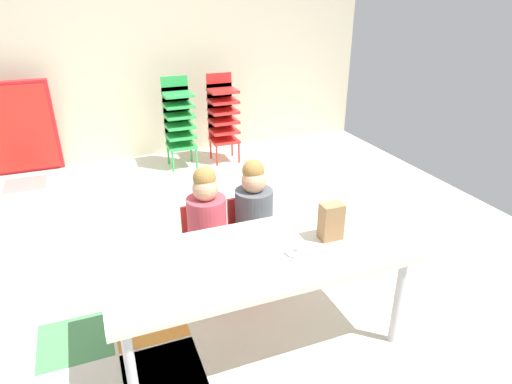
{
  "coord_description": "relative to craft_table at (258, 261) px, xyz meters",
  "views": [
    {
      "loc": [
        -0.64,
        -2.78,
        1.95
      ],
      "look_at": [
        0.22,
        -0.6,
        0.86
      ],
      "focal_mm": 31.17,
      "sensor_mm": 36.0,
      "label": 1
    }
  ],
  "objects": [
    {
      "name": "ground_plane",
      "position": [
        -0.14,
        0.85,
        -0.57
      ],
      "size": [
        5.87,
        5.45,
        0.02
      ],
      "color": "silver"
    },
    {
      "name": "back_wall",
      "position": [
        -0.13,
        3.57,
        0.67
      ],
      "size": [
        5.87,
        0.1,
        2.47
      ],
      "primitive_type": "cube",
      "color": "beige",
      "rests_on": "ground_plane"
    },
    {
      "name": "craft_table",
      "position": [
        0.0,
        0.0,
        0.0
      ],
      "size": [
        1.67,
        0.74,
        0.61
      ],
      "color": "beige",
      "rests_on": "ground_plane"
    },
    {
      "name": "seated_child_near_camera",
      "position": [
        -0.13,
        0.6,
        -0.01
      ],
      "size": [
        0.34,
        0.34,
        0.92
      ],
      "color": "red",
      "rests_on": "ground_plane"
    },
    {
      "name": "seated_child_middle_seat",
      "position": [
        0.21,
        0.6,
        -0.01
      ],
      "size": [
        0.32,
        0.31,
        0.92
      ],
      "color": "red",
      "rests_on": "ground_plane"
    },
    {
      "name": "kid_chair_green_stack",
      "position": [
        0.24,
        3.04,
        0.02
      ],
      "size": [
        0.32,
        0.3,
        1.04
      ],
      "color": "green",
      "rests_on": "ground_plane"
    },
    {
      "name": "kid_chair_red_stack",
      "position": [
        0.76,
        3.04,
        0.02
      ],
      "size": [
        0.32,
        0.3,
        1.04
      ],
      "color": "red",
      "rests_on": "ground_plane"
    },
    {
      "name": "folded_activity_table",
      "position": [
        -1.53,
        3.37,
        -0.02
      ],
      "size": [
        0.9,
        0.29,
        1.09
      ],
      "color": "red",
      "rests_on": "ground_plane"
    },
    {
      "name": "paper_bag_brown",
      "position": [
        0.45,
        -0.0,
        0.16
      ],
      "size": [
        0.13,
        0.09,
        0.22
      ],
      "primitive_type": "cube",
      "color": "#9E754C",
      "rests_on": "craft_table"
    },
    {
      "name": "paper_plate_near_edge",
      "position": [
        0.18,
        -0.08,
        0.06
      ],
      "size": [
        0.18,
        0.18,
        0.01
      ],
      "primitive_type": "cylinder",
      "color": "white",
      "rests_on": "craft_table"
    },
    {
      "name": "paper_plate_center_table",
      "position": [
        -0.55,
        0.13,
        0.06
      ],
      "size": [
        0.18,
        0.18,
        0.01
      ],
      "primitive_type": "cylinder",
      "color": "white",
      "rests_on": "craft_table"
    },
    {
      "name": "donut_powdered_on_plate",
      "position": [
        0.18,
        -0.08,
        0.07
      ],
      "size": [
        0.1,
        0.1,
        0.03
      ],
      "primitive_type": "torus",
      "color": "white",
      "rests_on": "craft_table"
    }
  ]
}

